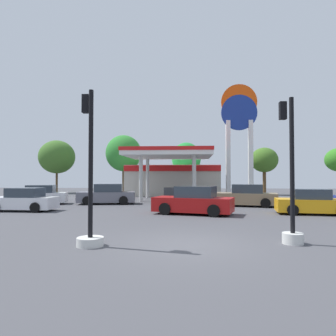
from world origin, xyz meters
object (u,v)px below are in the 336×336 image
object	(u,v)px
station_pole_sign	(239,127)
tree_1	(124,153)
car_3	(246,196)
tree_3	(264,160)
car_4	(313,203)
traffic_signal_0	(90,202)
car_1	(194,201)
tree_0	(57,157)
tree_2	(186,158)
traffic_signal_1	(291,197)
car_0	(107,195)
car_6	(39,195)
car_5	(23,200)

from	to	relation	value
station_pole_sign	tree_1	size ratio (longest dim) A/B	1.54
car_3	tree_3	bearing A→B (deg)	71.81
car_4	traffic_signal_0	bearing A→B (deg)	-139.03
car_1	car_3	size ratio (longest dim) A/B	1.01
car_4	tree_0	distance (m)	31.37
car_4	tree_2	bearing A→B (deg)	110.97
traffic_signal_1	tree_1	xyz separation A→B (m)	(-11.34, 26.87, 3.45)
car_0	car_3	distance (m)	10.28
traffic_signal_0	tree_2	distance (m)	27.82
car_0	traffic_signal_1	xyz separation A→B (m)	(9.54, -13.14, 0.76)
tree_1	tree_3	distance (m)	16.56
car_3	traffic_signal_1	world-z (taller)	traffic_signal_1
car_4	car_6	distance (m)	18.80
tree_3	tree_1	bearing A→B (deg)	175.72
traffic_signal_0	tree_1	size ratio (longest dim) A/B	0.67
station_pole_sign	car_4	size ratio (longest dim) A/B	2.66
car_3	traffic_signal_0	distance (m)	14.64
car_6	tree_3	world-z (taller)	tree_3
traffic_signal_0	traffic_signal_1	bearing A→B (deg)	7.30
traffic_signal_0	tree_0	xyz separation A→B (m)	(-13.95, 28.63, 3.23)
car_3	car_6	distance (m)	15.29
car_0	traffic_signal_0	world-z (taller)	traffic_signal_0
station_pole_sign	car_0	distance (m)	14.24
car_0	car_1	xyz separation A→B (m)	(6.53, -5.86, 0.01)
car_1	tree_1	size ratio (longest dim) A/B	0.66
car_3	car_4	bearing A→B (deg)	-56.71
car_0	tree_3	world-z (taller)	tree_3
car_3	car_0	bearing A→B (deg)	174.25
car_4	car_5	xyz separation A→B (m)	(-16.90, 0.38, -0.00)
car_5	traffic_signal_0	distance (m)	11.40
car_4	car_6	size ratio (longest dim) A/B	0.95
car_4	tree_3	xyz separation A→B (m)	(1.55, 17.94, 3.29)
station_pole_sign	traffic_signal_1	world-z (taller)	station_pole_sign
car_5	traffic_signal_1	bearing A→B (deg)	-31.25
car_0	tree_2	distance (m)	15.24
car_0	tree_3	xyz separation A→B (m)	(14.68, 12.50, 3.23)
tree_2	tree_3	xyz separation A→B (m)	(8.86, -1.13, -0.31)
car_1	tree_2	xyz separation A→B (m)	(-0.72, 19.49, 3.53)
car_6	traffic_signal_0	xyz separation A→B (m)	(8.39, -13.33, 0.68)
car_0	car_5	distance (m)	6.31
traffic_signal_1	tree_1	world-z (taller)	tree_1
tree_0	tree_3	size ratio (longest dim) A/B	1.24
car_1	traffic_signal_1	xyz separation A→B (m)	(3.00, -7.27, 0.75)
car_3	car_4	size ratio (longest dim) A/B	1.12
car_5	car_3	bearing A→B (deg)	16.03
car_5	traffic_signal_0	world-z (taller)	traffic_signal_0
station_pole_sign	car_5	xyz separation A→B (m)	(-14.78, -11.73, -6.16)
tree_1	tree_3	world-z (taller)	tree_1
station_pole_sign	tree_0	world-z (taller)	station_pole_sign
car_1	tree_2	world-z (taller)	tree_2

